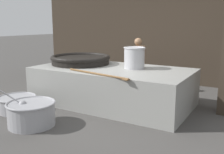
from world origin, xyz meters
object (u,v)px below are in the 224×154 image
object	(u,v)px
cook	(138,63)
prep_bowl_vegetables	(31,113)
prep_bowl_meat	(17,103)
stock_pot	(134,57)
giant_wok_near	(81,59)

from	to	relation	value
cook	prep_bowl_vegetables	distance (m)	3.29
prep_bowl_vegetables	prep_bowl_meat	distance (m)	0.96
prep_bowl_meat	stock_pot	bearing A→B (deg)	41.54
stock_pot	prep_bowl_vegetables	bearing A→B (deg)	-116.55
stock_pot	cook	world-z (taller)	cook
giant_wok_near	cook	xyz separation A→B (m)	(1.03, 1.15, -0.16)
prep_bowl_meat	cook	bearing A→B (deg)	61.74
cook	prep_bowl_meat	distance (m)	3.22
prep_bowl_vegetables	prep_bowl_meat	bearing A→B (deg)	154.85
stock_pot	prep_bowl_meat	size ratio (longest dim) A/B	0.61
cook	giant_wok_near	bearing A→B (deg)	62.35
prep_bowl_vegetables	giant_wok_near	bearing A→B (deg)	101.09
cook	prep_bowl_meat	bearing A→B (deg)	76.04
stock_pot	prep_bowl_vegetables	size ratio (longest dim) A/B	0.47
giant_wok_near	prep_bowl_meat	size ratio (longest dim) A/B	1.83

